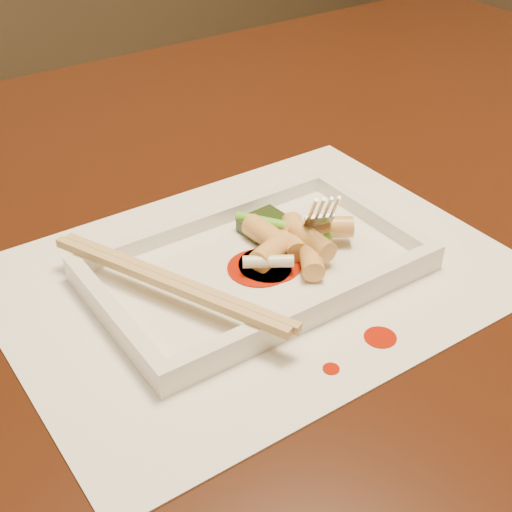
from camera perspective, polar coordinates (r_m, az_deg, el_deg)
table at (r=0.74m, az=0.70°, el=-2.32°), size 1.40×0.90×0.75m
placemat at (r=0.58m, az=0.00°, el=-1.52°), size 0.40×0.30×0.00m
sauce_splatter_a at (r=0.53m, az=9.91°, el=-6.43°), size 0.02×0.02×0.00m
sauce_splatter_b at (r=0.50m, az=6.03°, el=-8.96°), size 0.01×0.01×0.00m
plate_base at (r=0.58m, az=0.00°, el=-1.14°), size 0.26×0.16×0.01m
plate_rim_far at (r=0.62m, az=-3.87°, el=2.98°), size 0.26×0.01×0.01m
plate_rim_near at (r=0.52m, az=4.61°, el=-4.09°), size 0.26×0.01×0.01m
plate_rim_left at (r=0.52m, az=-11.28°, el=-4.66°), size 0.01×0.14×0.01m
plate_rim_right at (r=0.64m, az=9.25°, el=3.39°), size 0.01×0.14×0.01m
veg_piece at (r=0.61m, az=0.58°, el=2.62°), size 0.04×0.03×0.01m
scallion_white at (r=0.56m, az=0.98°, el=-0.44°), size 0.04×0.03×0.01m
scallion_green at (r=0.60m, az=2.22°, el=2.43°), size 0.06×0.08×0.01m
chopstick_a at (r=0.53m, az=-7.32°, el=-2.20°), size 0.09×0.20×0.01m
chopstick_b at (r=0.53m, az=-6.57°, el=-1.91°), size 0.09×0.20×0.01m
fork at (r=0.58m, az=4.71°, el=8.23°), size 0.09×0.10×0.14m
sauce_blob_0 at (r=0.57m, az=1.13°, el=-0.70°), size 0.05×0.05×0.00m
sauce_blob_1 at (r=0.57m, az=0.27°, el=-0.96°), size 0.05×0.05×0.00m
sauce_blob_2 at (r=0.57m, az=0.53°, el=-0.97°), size 0.04×0.04×0.00m
rice_cake_0 at (r=0.59m, az=0.76°, el=1.76°), size 0.02×0.04×0.02m
rice_cake_1 at (r=0.57m, az=1.30°, el=0.38°), size 0.04×0.03×0.02m
rice_cake_2 at (r=0.58m, az=4.49°, el=1.19°), size 0.02×0.04×0.02m
rice_cake_3 at (r=0.57m, az=4.39°, el=-0.00°), size 0.04×0.05×0.02m
rice_cake_4 at (r=0.59m, az=3.14°, el=1.57°), size 0.04×0.05×0.02m
rice_cake_5 at (r=0.60m, az=5.92°, el=2.32°), size 0.04×0.04×0.02m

